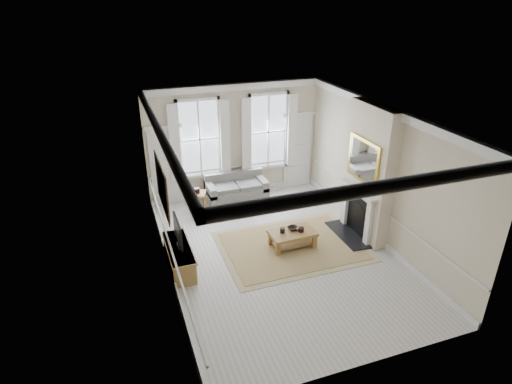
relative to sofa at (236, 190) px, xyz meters
name	(u,v)px	position (x,y,z in m)	size (l,w,h in m)	color
floor	(279,254)	(0.13, -3.11, -0.35)	(7.20, 7.20, 0.00)	#B7B5AD
ceiling	(282,116)	(0.13, -3.11, 3.05)	(7.20, 7.20, 0.00)	white
back_wall	(234,141)	(0.13, 0.49, 1.35)	(5.20, 5.20, 0.00)	beige
left_wall	(163,208)	(-2.47, -3.11, 1.35)	(7.20, 7.20, 0.00)	beige
right_wall	(380,175)	(2.73, -3.11, 1.35)	(7.20, 7.20, 0.00)	beige
window_left	(199,139)	(-0.92, 0.44, 1.55)	(1.26, 0.20, 2.20)	#B2BCC6
window_right	(268,132)	(1.18, 0.44, 1.55)	(1.26, 0.20, 2.20)	#B2BCC6
door_left	(166,168)	(-1.92, 0.45, 0.80)	(0.90, 0.08, 2.30)	silver
door_right	(297,151)	(2.18, 0.45, 0.80)	(0.90, 0.08, 2.30)	silver
painting	(162,186)	(-2.43, -2.81, 1.70)	(0.05, 1.66, 1.06)	#9F601B
chimney_breast	(369,173)	(2.55, -2.91, 1.35)	(0.35, 1.70, 3.38)	beige
hearth	(348,235)	(2.13, -2.91, -0.33)	(0.55, 1.50, 0.05)	black
fireplace	(357,209)	(2.32, -2.91, 0.38)	(0.21, 1.45, 1.33)	silver
mirror	(363,161)	(2.34, -2.91, 1.70)	(0.06, 1.26, 1.06)	gold
sofa	(236,190)	(0.00, 0.00, 0.00)	(1.78, 0.87, 0.84)	slate
side_table	(197,196)	(-1.23, -0.27, 0.10)	(0.61, 0.61, 0.57)	brown
rug	(292,246)	(0.56, -2.91, -0.34)	(3.50, 2.60, 0.02)	olive
coffee_table	(292,235)	(0.56, -2.91, -0.01)	(1.14, 0.69, 0.42)	brown
ceramic_pot_a	(282,230)	(0.31, -2.86, 0.13)	(0.12, 0.12, 0.12)	black
ceramic_pot_b	(301,230)	(0.76, -2.96, 0.12)	(0.14, 0.14, 0.10)	black
bowl	(293,228)	(0.61, -2.81, 0.10)	(0.26, 0.26, 0.06)	black
tv_stand	(179,257)	(-2.21, -2.86, -0.08)	(0.49, 1.54, 0.55)	brown
tv	(178,231)	(-2.19, -2.86, 0.59)	(0.08, 0.90, 0.68)	black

